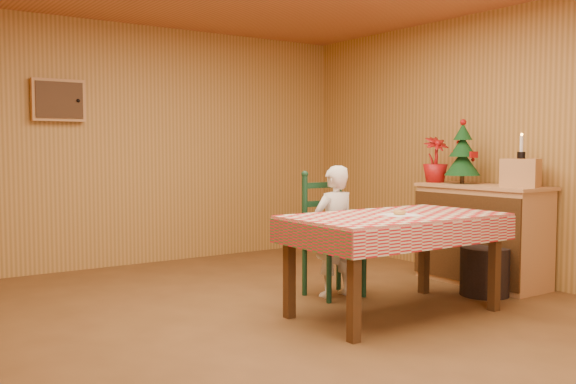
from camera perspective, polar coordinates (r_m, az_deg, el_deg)
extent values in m
plane|color=brown|center=(4.73, 1.41, -11.69)|extent=(6.00, 6.00, 0.00)
cube|color=#B68541|center=(7.20, -12.83, 4.06)|extent=(5.00, 0.10, 2.60)
cube|color=#B68541|center=(6.36, 19.98, 3.94)|extent=(0.10, 6.00, 2.60)
cube|color=tan|center=(6.87, -19.74, 7.69)|extent=(0.52, 0.08, 0.42)
cube|color=#462912|center=(6.83, -19.64, 7.71)|extent=(0.46, 0.02, 0.36)
sphere|color=black|center=(6.87, -18.15, 7.73)|extent=(0.04, 0.04, 0.04)
cube|color=#462912|center=(4.95, 9.47, -2.56)|extent=(1.60, 0.90, 0.06)
cube|color=#462912|center=(4.26, 5.89, -8.71)|extent=(0.07, 0.07, 0.69)
cube|color=#462912|center=(5.29, 17.88, -6.37)|extent=(0.07, 0.07, 0.69)
cube|color=#462912|center=(4.83, 0.12, -7.16)|extent=(0.07, 0.07, 0.69)
cube|color=#462912|center=(5.76, 12.00, -5.42)|extent=(0.07, 0.07, 0.69)
cube|color=#B31719|center=(4.94, 9.47, -2.10)|extent=(1.64, 0.94, 0.02)
cube|color=#B31719|center=(4.63, 13.52, -3.81)|extent=(1.64, 0.02, 0.18)
cube|color=#B31719|center=(5.30, 5.91, -2.74)|extent=(1.64, 0.02, 0.18)
cube|color=#355D2A|center=(4.43, 1.80, -4.06)|extent=(0.02, 0.94, 0.18)
cube|color=#355D2A|center=(5.55, 15.54, -2.56)|extent=(0.02, 0.94, 0.18)
cube|color=black|center=(5.53, 4.13, -4.86)|extent=(0.44, 0.40, 0.04)
cylinder|color=black|center=(5.32, 3.67, -7.67)|extent=(0.04, 0.04, 0.41)
cylinder|color=black|center=(5.56, 6.76, -7.18)|extent=(0.04, 0.04, 0.41)
cylinder|color=black|center=(5.58, 1.49, -7.10)|extent=(0.04, 0.04, 0.41)
cylinder|color=black|center=(5.81, 4.53, -6.67)|extent=(0.04, 0.04, 0.41)
cylinder|color=black|center=(5.51, 1.50, -1.53)|extent=(0.05, 0.05, 0.60)
sphere|color=black|center=(5.48, 1.50, 1.59)|extent=(0.06, 0.06, 0.06)
cylinder|color=black|center=(5.74, 4.56, -1.31)|extent=(0.05, 0.05, 0.60)
sphere|color=black|center=(5.72, 4.58, 1.68)|extent=(0.06, 0.06, 0.06)
cube|color=black|center=(5.63, 3.05, -2.63)|extent=(0.38, 0.03, 0.05)
cube|color=black|center=(5.62, 3.06, -1.01)|extent=(0.38, 0.03, 0.05)
cube|color=black|center=(5.60, 3.07, 0.62)|extent=(0.38, 0.03, 0.05)
imported|color=silver|center=(5.51, 4.14, -3.50)|extent=(0.41, 0.27, 1.12)
cube|color=white|center=(4.91, 9.88, -2.01)|extent=(0.27, 0.27, 0.00)
torus|color=#D3984B|center=(4.90, 9.88, -1.80)|extent=(0.11, 0.11, 0.03)
cube|color=tan|center=(6.29, 16.88, -3.76)|extent=(0.50, 1.20, 0.90)
cube|color=tan|center=(6.25, 16.96, 0.47)|extent=(0.54, 1.24, 0.03)
cube|color=#462912|center=(6.09, 15.35, -3.98)|extent=(0.02, 1.20, 0.80)
cube|color=tan|center=(6.00, 19.99, 1.61)|extent=(0.39, 0.39, 0.25)
cylinder|color=#462912|center=(6.40, 15.22, 1.08)|extent=(0.04, 0.04, 0.08)
cone|color=#0C3414|center=(6.39, 15.24, 2.51)|extent=(0.34, 0.34, 0.24)
cone|color=#0C3414|center=(6.39, 15.27, 3.95)|extent=(0.26, 0.26, 0.20)
cone|color=#0C3414|center=(6.39, 15.29, 5.20)|extent=(0.18, 0.18, 0.16)
sphere|color=#9B0E0E|center=(6.40, 15.31, 6.01)|extent=(0.06, 0.06, 0.06)
cube|color=#9B0E0E|center=(6.28, 16.19, 3.20)|extent=(0.10, 0.02, 0.06)
sphere|color=#9B0E0E|center=(6.42, 16.12, 2.77)|extent=(0.04, 0.04, 0.04)
sphere|color=#9B0E0E|center=(6.37, 14.51, 3.42)|extent=(0.04, 0.04, 0.04)
sphere|color=#9B0E0E|center=(6.48, 14.89, 4.31)|extent=(0.04, 0.04, 0.04)
imported|color=#9B0E0E|center=(6.55, 12.96, 2.83)|extent=(0.32, 0.32, 0.45)
cylinder|color=black|center=(6.00, 20.02, 3.09)|extent=(0.07, 0.07, 0.06)
cylinder|color=white|center=(6.00, 20.05, 4.04)|extent=(0.03, 0.03, 0.14)
sphere|color=orange|center=(6.00, 20.06, 4.83)|extent=(0.02, 0.02, 0.02)
cylinder|color=black|center=(5.84, 17.08, -6.76)|extent=(0.48, 0.48, 0.42)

